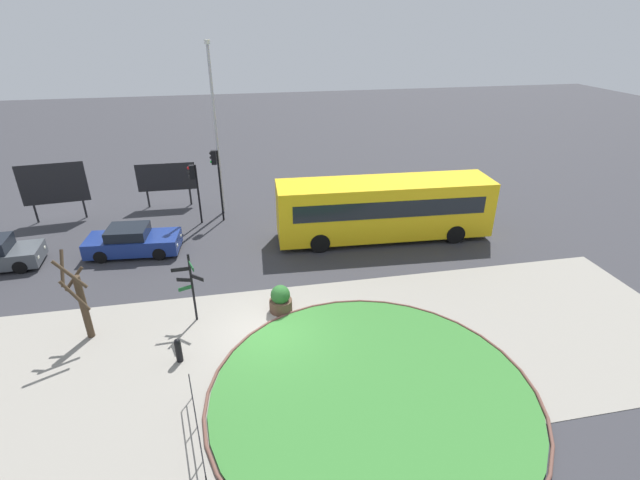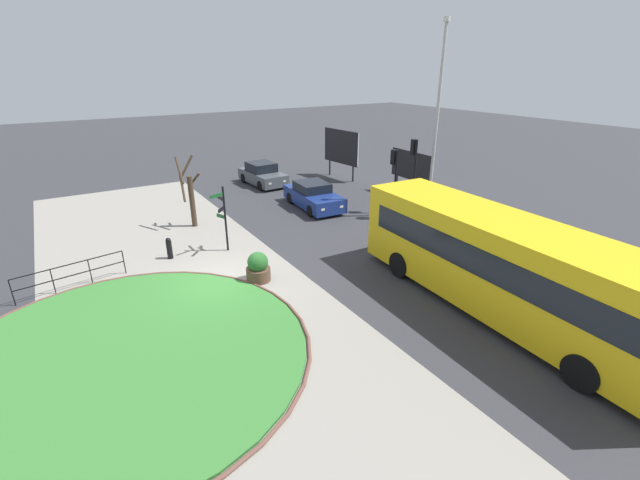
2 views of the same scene
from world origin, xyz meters
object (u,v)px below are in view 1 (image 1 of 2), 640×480
billboard_left (54,184)px  planter_near_signpost (281,300)px  car_near_lane (133,241)px  billboard_right (166,178)px  signpost_directional (191,283)px  bus_yellow (384,208)px  traffic_light_far (216,170)px  lamppost_tall (216,128)px  bollard_foreground (178,350)px  traffic_light_near (194,181)px  street_tree_bare (80,300)px

billboard_left → planter_near_signpost: (11.52, -11.71, -1.67)m
car_near_lane → billboard_right: size_ratio=1.31×
signpost_directional → bus_yellow: size_ratio=0.26×
signpost_directional → car_near_lane: signpost_directional is taller
car_near_lane → traffic_light_far: bearing=42.9°
billboard_left → planter_near_signpost: 16.51m
lamppost_tall → traffic_light_far: bearing=-97.4°
bollard_foreground → car_near_lane: 9.28m
bus_yellow → traffic_light_near: (-9.83, 3.87, 0.84)m
signpost_directional → street_tree_bare: bearing=-175.2°
signpost_directional → planter_near_signpost: signpost_directional is taller
traffic_light_near → planter_near_signpost: size_ratio=2.98×
signpost_directional → bus_yellow: bus_yellow is taller
bollard_foreground → billboard_left: size_ratio=0.27×
bus_yellow → traffic_light_near: bearing=161.3°
bus_yellow → billboard_right: bus_yellow is taller
bollard_foreground → billboard_right: size_ratio=0.27×
signpost_directional → planter_near_signpost: size_ratio=2.53×
bus_yellow → lamppost_tall: bearing=150.9°
traffic_light_far → traffic_light_near: bearing=14.2°
bollard_foreground → lamppost_tall: (1.62, 13.43, 4.67)m
bus_yellow → billboard_left: size_ratio=3.23×
traffic_light_far → billboard_right: traffic_light_far is taller
billboard_left → lamppost_tall: bearing=-9.9°
bus_yellow → street_tree_bare: street_tree_bare is taller
traffic_light_far → car_near_lane: bearing=44.6°
traffic_light_near → street_tree_bare: 10.71m
billboard_right → planter_near_signpost: bearing=-65.8°
bollard_foreground → billboard_right: billboard_right is taller
car_near_lane → street_tree_bare: (-0.54, -6.81, 1.00)m
traffic_light_far → billboard_right: size_ratio=1.18×
traffic_light_far → planter_near_signpost: traffic_light_far is taller
bus_yellow → street_tree_bare: size_ratio=3.19×
street_tree_bare → traffic_light_near: bearing=70.2°
billboard_right → planter_near_signpost: 14.00m
planter_near_signpost → traffic_light_near: bearing=110.4°
car_near_lane → planter_near_signpost: car_near_lane is taller
planter_near_signpost → car_near_lane: bearing=135.9°
car_near_lane → traffic_light_near: bearing=51.2°
traffic_light_far → planter_near_signpost: 10.45m
bus_yellow → car_near_lane: bus_yellow is taller
car_near_lane → street_tree_bare: size_ratio=1.29×
bus_yellow → planter_near_signpost: 8.61m
traffic_light_near → street_tree_bare: size_ratio=0.97×
signpost_directional → bollard_foreground: 2.68m
signpost_directional → bus_yellow: (9.60, 5.85, -0.02)m
traffic_light_far → bollard_foreground: bearing=89.6°
lamppost_tall → street_tree_bare: bearing=-113.8°
lamppost_tall → billboard_left: 9.81m
bollard_foreground → lamppost_tall: 14.31m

